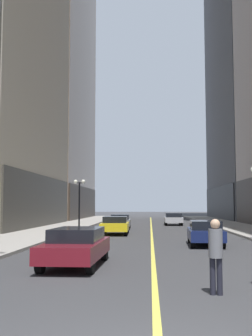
# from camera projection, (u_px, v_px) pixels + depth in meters

# --- Properties ---
(ground_plane) EXTENTS (200.00, 200.00, 0.00)m
(ground_plane) POSITION_uv_depth(u_px,v_px,m) (151.00, 228.00, 40.24)
(ground_plane) COLOR #38383A
(sidewalk_left) EXTENTS (4.50, 78.00, 0.15)m
(sidewalk_left) POSITION_uv_depth(u_px,v_px,m) (66.00, 227.00, 40.72)
(sidewalk_left) COLOR #9E9991
(sidewalk_left) RESTS_ON ground
(sidewalk_right) EXTENTS (4.50, 78.00, 0.15)m
(sidewalk_right) POSITION_uv_depth(u_px,v_px,m) (238.00, 227.00, 39.78)
(sidewalk_right) COLOR #9E9991
(sidewalk_right) RESTS_ON ground
(lane_centre_stripe) EXTENTS (0.16, 70.00, 0.01)m
(lane_centre_stripe) POSITION_uv_depth(u_px,v_px,m) (151.00, 228.00, 40.25)
(lane_centre_stripe) COLOR #E5D64C
(lane_centre_stripe) RESTS_ON ground
(car_maroon) EXTENTS (1.94, 4.80, 1.32)m
(car_maroon) POSITION_uv_depth(u_px,v_px,m) (76.00, 245.00, 14.80)
(car_maroon) COLOR maroon
(car_maroon) RESTS_ON ground
(car_navy) EXTENTS (1.93, 4.48, 1.32)m
(car_navy) POSITION_uv_depth(u_px,v_px,m) (205.00, 232.00, 22.30)
(car_navy) COLOR #141E4C
(car_navy) RESTS_ON ground
(car_yellow) EXTENTS (2.02, 4.35, 1.32)m
(car_yellow) POSITION_uv_depth(u_px,v_px,m) (115.00, 225.00, 30.75)
(car_yellow) COLOR yellow
(car_yellow) RESTS_ON ground
(car_grey) EXTENTS (1.88, 4.31, 1.32)m
(car_grey) POSITION_uv_depth(u_px,v_px,m) (120.00, 221.00, 37.78)
(car_grey) COLOR slate
(car_grey) RESTS_ON ground
(car_silver) EXTENTS (1.87, 4.32, 1.32)m
(car_silver) POSITION_uv_depth(u_px,v_px,m) (173.00, 218.00, 45.43)
(car_silver) COLOR #B7B7BC
(car_silver) RESTS_ON ground
(pedestrian_in_grey_suit) EXTENTS (0.40, 0.40, 1.80)m
(pedestrian_in_grey_suit) POSITION_uv_depth(u_px,v_px,m) (216.00, 250.00, 10.06)
(pedestrian_in_grey_suit) COLOR black
(pedestrian_in_grey_suit) RESTS_ON ground
(street_lamp_left_far) EXTENTS (1.06, 0.36, 4.43)m
(street_lamp_left_far) POSITION_uv_depth(u_px,v_px,m) (79.00, 193.00, 37.35)
(street_lamp_left_far) COLOR black
(street_lamp_left_far) RESTS_ON ground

